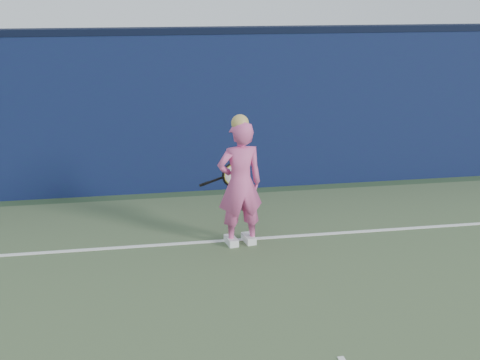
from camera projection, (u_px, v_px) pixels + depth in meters
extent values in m
cube|color=#0D1C3D|center=(235.00, 112.00, 10.85)|extent=(24.00, 0.40, 2.50)
cube|color=black|center=(234.00, 30.00, 10.49)|extent=(24.00, 0.42, 0.10)
imported|color=#D65392|center=(240.00, 184.00, 8.44)|extent=(0.64, 0.47, 1.62)
sphere|color=tan|center=(240.00, 123.00, 8.22)|extent=(0.22, 0.22, 0.22)
cube|color=white|center=(249.00, 239.00, 8.69)|extent=(0.16, 0.29, 0.10)
cube|color=white|center=(231.00, 241.00, 8.62)|extent=(0.16, 0.29, 0.10)
torus|color=black|center=(233.00, 175.00, 8.84)|extent=(0.33, 0.17, 0.33)
torus|color=#C7CE13|center=(233.00, 175.00, 8.84)|extent=(0.27, 0.13, 0.27)
cylinder|color=beige|center=(233.00, 175.00, 8.84)|extent=(0.26, 0.12, 0.27)
cylinder|color=black|center=(215.00, 180.00, 8.81)|extent=(0.30, 0.09, 0.11)
cylinder|color=black|center=(204.00, 184.00, 8.80)|extent=(0.14, 0.06, 0.07)
cube|color=white|center=(267.00, 238.00, 8.83)|extent=(11.00, 0.08, 0.01)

